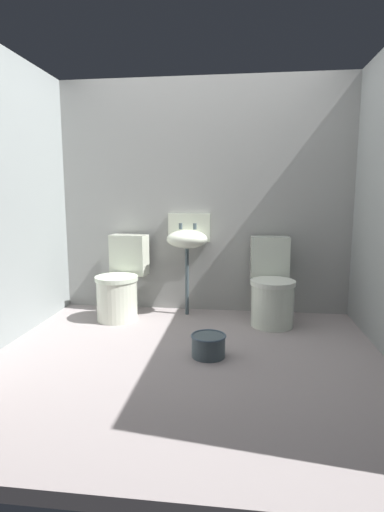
# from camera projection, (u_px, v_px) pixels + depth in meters

# --- Properties ---
(ground_plane) EXTENTS (3.28, 2.82, 0.08)m
(ground_plane) POSITION_uv_depth(u_px,v_px,m) (187.00, 361.00, 2.95)
(ground_plane) COLOR gray
(wall_back) EXTENTS (3.28, 0.10, 2.30)m
(wall_back) POSITION_uv_depth(u_px,v_px,m) (204.00, 197.00, 4.00)
(wall_back) COLOR #979996
(wall_back) RESTS_ON ground
(toilet_left) EXTENTS (0.46, 0.64, 0.78)m
(toilet_left) POSITION_uv_depth(u_px,v_px,m) (121.00, 284.00, 3.83)
(toilet_left) COLOR silver
(toilet_left) RESTS_ON ground
(toilet_right) EXTENTS (0.42, 0.61, 0.78)m
(toilet_right) POSITION_uv_depth(u_px,v_px,m) (271.00, 289.00, 3.66)
(toilet_right) COLOR silver
(toilet_right) RESTS_ON ground
(sink) EXTENTS (0.42, 0.35, 0.99)m
(sink) POSITION_uv_depth(u_px,v_px,m) (187.00, 238.00, 3.87)
(sink) COLOR #425057
(sink) RESTS_ON ground
(bucket) EXTENTS (0.26, 0.26, 0.17)m
(bucket) POSITION_uv_depth(u_px,v_px,m) (208.00, 345.00, 2.92)
(bucket) COLOR #425057
(bucket) RESTS_ON ground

